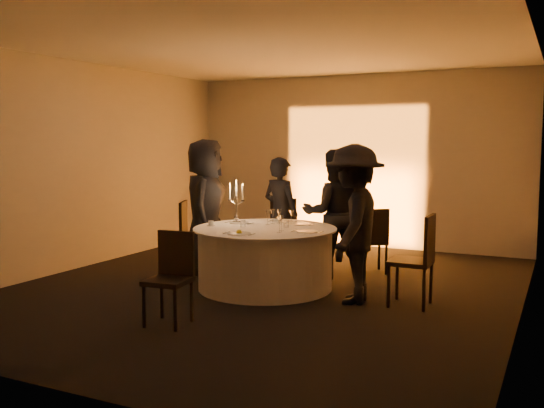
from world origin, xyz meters
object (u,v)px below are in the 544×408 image
at_px(chair_back_left, 288,227).
at_px(chair_front, 171,272).
at_px(banquet_table, 265,258).
at_px(candelabra, 236,208).
at_px(guest_back_left, 281,214).
at_px(guest_left, 205,206).
at_px(guest_right, 354,224).
at_px(chair_right, 419,255).
at_px(guest_back_right, 333,214).
at_px(coffee_cup, 211,223).
at_px(chair_left, 191,231).
at_px(chair_back_right, 372,237).

relative_size(chair_back_left, chair_front, 1.10).
height_order(banquet_table, candelabra, candelabra).
xyz_separation_m(chair_back_left, guest_back_left, (0.01, -0.27, 0.23)).
relative_size(guest_left, guest_right, 1.03).
height_order(chair_front, guest_back_left, guest_back_left).
xyz_separation_m(chair_front, candelabra, (-0.35, 1.97, 0.45)).
height_order(chair_right, candelabra, candelabra).
height_order(guest_back_left, guest_right, guest_right).
xyz_separation_m(guest_back_left, guest_back_right, (0.85, -0.14, 0.06)).
bearing_deg(coffee_cup, banquet_table, 12.17).
xyz_separation_m(banquet_table, chair_left, (-1.47, 0.55, 0.17)).
height_order(chair_back_right, guest_left, guest_left).
bearing_deg(chair_back_right, guest_right, 66.50).
relative_size(guest_back_left, candelabra, 2.82).
bearing_deg(chair_right, chair_front, -51.69).
xyz_separation_m(guest_right, coffee_cup, (-1.91, -0.01, -0.11)).
xyz_separation_m(chair_left, chair_back_left, (1.16, 0.82, 0.03)).
xyz_separation_m(chair_back_right, chair_front, (-1.17, -3.14, 0.01)).
distance_m(coffee_cup, candelabra, 0.46).
height_order(banquet_table, guest_back_right, guest_back_right).
height_order(chair_right, coffee_cup, chair_right).
bearing_deg(chair_left, guest_back_right, -101.24).
relative_size(chair_left, chair_right, 0.95).
distance_m(guest_back_left, guest_right, 1.96).
relative_size(banquet_table, guest_right, 0.99).
xyz_separation_m(guest_left, coffee_cup, (0.46, -0.59, -0.14)).
relative_size(chair_front, guest_right, 0.51).
bearing_deg(chair_back_right, chair_back_left, -30.40).
height_order(chair_front, guest_back_right, guest_back_right).
height_order(chair_back_left, guest_back_left, guest_back_left).
distance_m(chair_left, chair_back_left, 1.42).
bearing_deg(chair_back_right, guest_back_left, -18.56).
height_order(banquet_table, coffee_cup, coffee_cup).
distance_m(chair_left, guest_right, 2.79).
bearing_deg(chair_right, chair_back_right, -146.65).
bearing_deg(chair_front, guest_back_right, 68.12).
relative_size(guest_right, coffee_cup, 16.56).
bearing_deg(guest_left, coffee_cup, -163.27).
distance_m(chair_front, guest_right, 2.15).
height_order(banquet_table, chair_back_right, chair_back_right).
bearing_deg(chair_right, guest_back_left, -117.11).
bearing_deg(guest_right, banquet_table, -103.46).
bearing_deg(guest_right, guest_back_left, -136.34).
bearing_deg(chair_front, chair_right, 32.52).
distance_m(banquet_table, chair_back_right, 1.72).
distance_m(chair_right, guest_left, 3.13).
height_order(chair_right, guest_left, guest_left).
bearing_deg(coffee_cup, guest_right, 0.25).
bearing_deg(candelabra, chair_back_left, 78.22).
bearing_deg(guest_right, guest_back_right, -155.98).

